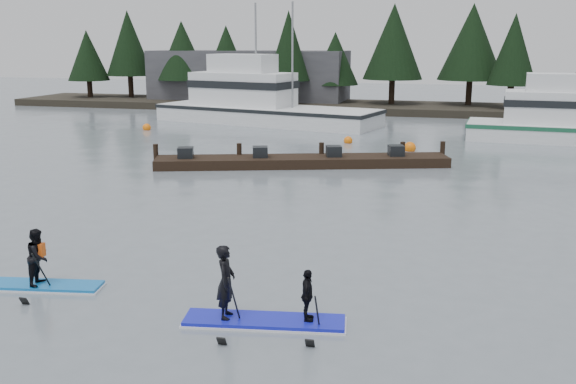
% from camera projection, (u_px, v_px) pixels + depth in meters
% --- Properties ---
extents(ground, '(160.00, 160.00, 0.00)m').
position_uv_depth(ground, '(222.00, 294.00, 15.05)').
color(ground, slate).
rests_on(ground, ground).
extents(far_shore, '(70.00, 8.00, 0.60)m').
position_uv_depth(far_shore, '(398.00, 108.00, 54.46)').
color(far_shore, '#2D281E').
rests_on(far_shore, ground).
extents(treeline, '(60.00, 4.00, 8.00)m').
position_uv_depth(treeline, '(398.00, 112.00, 54.53)').
color(treeline, black).
rests_on(treeline, ground).
extents(waterfront_building, '(18.00, 6.00, 5.00)m').
position_uv_depth(waterfront_building, '(249.00, 78.00, 59.39)').
color(waterfront_building, '#4C4C51').
rests_on(waterfront_building, ground).
extents(fishing_boat_large, '(17.15, 8.32, 9.46)m').
position_uv_depth(fishing_boat_large, '(260.00, 113.00, 46.77)').
color(fishing_boat_large, white).
rests_on(fishing_boat_large, ground).
extents(floating_dock, '(13.72, 6.15, 0.46)m').
position_uv_depth(floating_dock, '(302.00, 161.00, 30.46)').
color(floating_dock, black).
rests_on(floating_dock, ground).
extents(buoy_a, '(0.56, 0.56, 0.56)m').
position_uv_depth(buoy_a, '(147.00, 130.00, 43.10)').
color(buoy_a, orange).
rests_on(buoy_a, ground).
extents(buoy_b, '(0.51, 0.51, 0.51)m').
position_uv_depth(buoy_b, '(348.00, 143.00, 37.53)').
color(buoy_b, orange).
rests_on(buoy_b, ground).
extents(buoy_d, '(0.64, 0.64, 0.64)m').
position_uv_depth(buoy_d, '(410.00, 151.00, 34.78)').
color(buoy_d, orange).
rests_on(buoy_d, ground).
extents(paddleboard_solo, '(2.98, 1.23, 1.90)m').
position_uv_depth(paddleboard_solo, '(39.00, 266.00, 15.29)').
color(paddleboard_solo, '#136ABA').
rests_on(paddleboard_solo, ground).
extents(paddleboard_duo, '(3.45, 1.45, 2.21)m').
position_uv_depth(paddleboard_duo, '(259.00, 300.00, 13.34)').
color(paddleboard_duo, '#141BC3').
rests_on(paddleboard_duo, ground).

